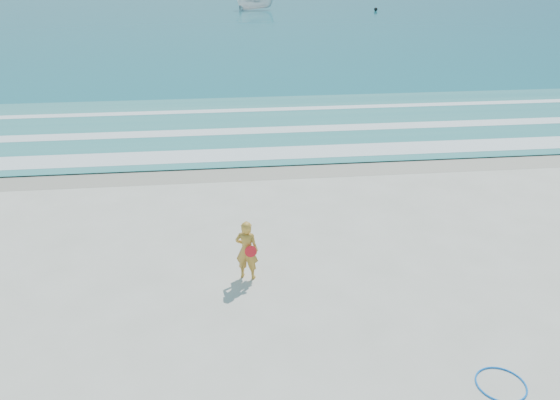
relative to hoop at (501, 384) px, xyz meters
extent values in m
plane|color=silver|center=(-3.65, 2.10, -0.02)|extent=(400.00, 400.00, 0.00)
cube|color=#B2A893|center=(-3.65, 11.10, -0.01)|extent=(400.00, 2.40, 0.00)
cube|color=#59B7AD|center=(-3.65, 16.10, 0.03)|extent=(400.00, 10.00, 0.01)
cube|color=white|center=(-3.65, 12.40, 0.04)|extent=(400.00, 1.40, 0.01)
cube|color=white|center=(-3.65, 15.30, 0.04)|extent=(400.00, 0.90, 0.01)
cube|color=white|center=(-3.65, 18.60, 0.04)|extent=(400.00, 0.60, 0.01)
torus|color=blue|center=(0.00, 0.00, 0.00)|extent=(0.95, 0.95, 0.03)
imported|color=silver|center=(0.48, 66.58, 0.99)|extent=(5.26, 2.64, 1.94)
sphere|color=black|center=(15.37, 63.50, 0.25)|extent=(0.45, 0.45, 0.45)
imported|color=#C68A2E|center=(-4.26, 4.01, 0.72)|extent=(0.62, 0.51, 1.47)
cylinder|color=red|center=(-4.18, 3.83, 0.78)|extent=(0.27, 0.08, 0.27)
camera|label=1|loc=(-4.73, -6.93, 7.00)|focal=35.00mm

